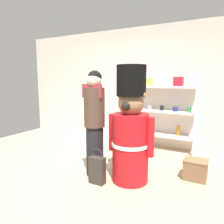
# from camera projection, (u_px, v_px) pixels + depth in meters

# --- Properties ---
(ground_plane) EXTENTS (6.40, 6.40, 0.00)m
(ground_plane) POSITION_uv_depth(u_px,v_px,m) (83.00, 180.00, 3.17)
(ground_plane) COLOR tan
(back_wall) EXTENTS (6.40, 0.12, 2.60)m
(back_wall) POSITION_uv_depth(u_px,v_px,m) (140.00, 87.00, 4.88)
(back_wall) COLOR silver
(back_wall) RESTS_ON ground_plane
(merchandise_shelf) EXTENTS (1.43, 0.35, 1.69)m
(merchandise_shelf) POSITION_uv_depth(u_px,v_px,m) (162.00, 108.00, 4.47)
(merchandise_shelf) COLOR white
(merchandise_shelf) RESTS_ON ground_plane
(teddy_bear_guard) EXTENTS (0.69, 0.54, 1.66)m
(teddy_bear_guard) POSITION_uv_depth(u_px,v_px,m) (131.00, 131.00, 3.04)
(teddy_bear_guard) COLOR red
(teddy_bear_guard) RESTS_ON ground_plane
(person_shopper) EXTENTS (0.33, 0.31, 1.60)m
(person_shopper) POSITION_uv_depth(u_px,v_px,m) (95.00, 121.00, 3.23)
(person_shopper) COLOR black
(person_shopper) RESTS_ON ground_plane
(shopping_bag) EXTENTS (0.22, 0.12, 0.51)m
(shopping_bag) POSITION_uv_depth(u_px,v_px,m) (97.00, 170.00, 3.04)
(shopping_bag) COLOR #332D28
(shopping_bag) RESTS_ON ground_plane
(display_crate) EXTENTS (0.33, 0.29, 0.30)m
(display_crate) POSITION_uv_depth(u_px,v_px,m) (195.00, 169.00, 3.17)
(display_crate) COLOR brown
(display_crate) RESTS_ON ground_plane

